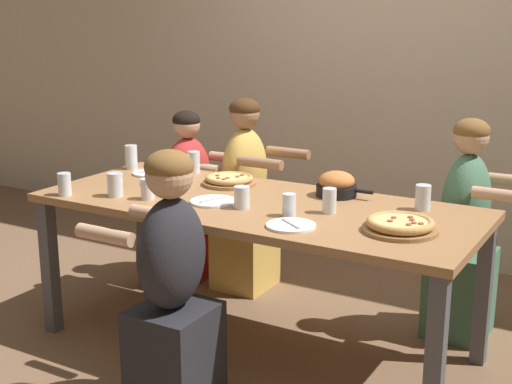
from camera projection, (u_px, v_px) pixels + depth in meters
ground_plane at (256, 345)px, 3.71m from camera, size 18.00×18.00×0.00m
restaurant_back_panel at (387, 24)px, 4.77m from camera, size 10.00×0.06×3.20m
dining_table at (256, 217)px, 3.54m from camera, size 2.20×0.91×0.77m
pizza_board_main at (229, 180)px, 3.86m from camera, size 0.30×0.30×0.05m
pizza_board_second at (400, 225)px, 3.04m from camera, size 0.33×0.33×0.06m
skillet_bowl at (337, 185)px, 3.61m from camera, size 0.30×0.21×0.13m
empty_plate_a at (291, 225)px, 3.11m from camera, size 0.22×0.22×0.02m
empty_plate_b at (159, 183)px, 3.88m from camera, size 0.19×0.19×0.02m
empty_plate_c at (214, 201)px, 3.50m from camera, size 0.23×0.23×0.02m
empty_plate_d at (151, 173)px, 4.11m from camera, size 0.22×0.22×0.02m
cocktail_glass_blue at (147, 190)px, 3.55m from camera, size 0.07×0.07×0.13m
drinking_glass_a at (183, 169)px, 3.96m from camera, size 0.08×0.08×0.14m
drinking_glass_b at (242, 199)px, 3.39m from camera, size 0.08×0.08×0.11m
drinking_glass_c at (65, 186)px, 3.63m from camera, size 0.07×0.07×0.12m
drinking_glass_d at (115, 186)px, 3.61m from camera, size 0.08×0.08×0.12m
drinking_glass_e at (131, 159)px, 4.22m from camera, size 0.07×0.07×0.14m
drinking_glass_f at (423, 199)px, 3.36m from camera, size 0.07×0.07×0.12m
drinking_glass_g at (194, 163)px, 4.12m from camera, size 0.07×0.07×0.13m
drinking_glass_h at (329, 201)px, 3.31m from camera, size 0.07×0.07×0.12m
drinking_glass_i at (289, 206)px, 3.26m from camera, size 0.06×0.06×0.11m
diner_far_midleft at (245, 204)px, 4.37m from camera, size 0.51×0.40×1.19m
diner_near_center at (172, 293)px, 3.02m from camera, size 0.51×0.40×1.15m
diner_far_right at (464, 239)px, 3.72m from camera, size 0.51×0.40×1.17m
diner_far_left at (189, 203)px, 4.59m from camera, size 0.51×0.40×1.08m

